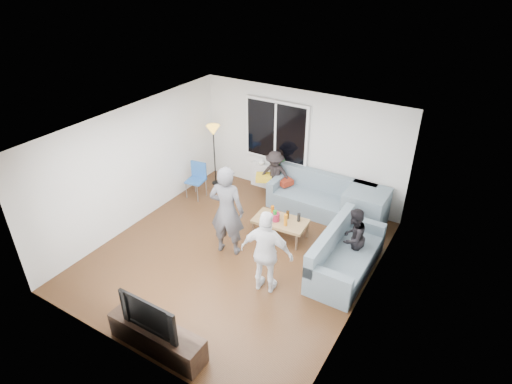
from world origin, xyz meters
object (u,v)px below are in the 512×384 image
Objects in this scene: sofa_right_section at (347,252)px; television at (153,312)px; side_chair at (196,181)px; spectator_back at (275,175)px; player_left at (227,211)px; coffee_table at (280,228)px; floor_lamp at (214,156)px; tv_console at (157,337)px; player_right at (267,253)px; spectator_right at (353,238)px; sofa_back_section at (320,196)px.

television is at bearing 150.53° from sofa_right_section.
sofa_right_section is 2.33× the size of side_chair.
spectator_back is at bearing 21.15° from side_chair.
side_chair is 2.35m from player_left.
floor_lamp reaches higher than coffee_table.
floor_lamp is at bearing 81.85° from side_chair.
side_chair is 4.51m from tv_console.
sofa_right_section is 1.97× the size of television.
sofa_right_section is at bearing -18.49° from side_chair.
sofa_right_section is 1.28× the size of floor_lamp.
floor_lamp is at bearing 116.17° from tv_console.
sofa_right_section is at bearing -178.42° from player_left.
tv_console is (-0.74, -1.96, -0.57)m from player_right.
television is (-1.77, -3.39, 0.14)m from spectator_right.
television is (0.66, -4.80, 0.12)m from spectator_back.
spectator_back is (-1.40, 2.84, -0.18)m from player_right.
player_left is (-0.97, -2.25, 0.51)m from sofa_back_section.
tv_console is at bearing 180.00° from television.
coffee_table is at bearing 86.53° from tv_console.
player_left reaches higher than floor_lamp.
spectator_right is (4.07, -0.49, 0.17)m from side_chair.
sofa_back_section is 1.34m from coffee_table.
tv_console is (-1.77, -3.39, -0.38)m from spectator_right.
floor_lamp reaches higher than sofa_right_section.
spectator_right reaches higher than side_chair.
spectator_back is (-1.18, 0.03, 0.19)m from sofa_back_section.
television is at bearing -63.83° from floor_lamp.
spectator_right reaches higher than television.
coffee_table is 0.90× the size of spectator_back.
spectator_back is (-0.21, 2.28, -0.32)m from player_left.
sofa_right_section is (1.25, -1.63, 0.00)m from sofa_back_section.
sofa_right_section is 1.82× the size of coffee_table.
sofa_right_section is 1.63× the size of spectator_back.
floor_lamp is at bearing 69.33° from sofa_right_section.
coffee_table is 3.49m from tv_console.
sofa_back_section is at bearing 1.96° from floor_lamp.
sofa_back_section is 4.80m from tv_console.
television is (0.00, 0.00, 0.51)m from tv_console.
sofa_right_section is 4.14m from side_chair.
player_right reaches higher than side_chair.
side_chair is (-2.82, -0.89, 0.01)m from sofa_back_section.
television reaches higher than sofa_right_section.
coffee_table is 1.28× the size of side_chair.
spectator_right is (2.22, 0.87, -0.33)m from player_left.
television reaches higher than side_chair.
player_right is at bearing -25.14° from spectator_right.
side_chair is (-2.51, 0.40, 0.23)m from coffee_table.
coffee_table is at bearing -80.13° from player_right.
spectator_right is (1.25, -1.38, 0.17)m from sofa_back_section.
coffee_table is 2.55m from side_chair.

